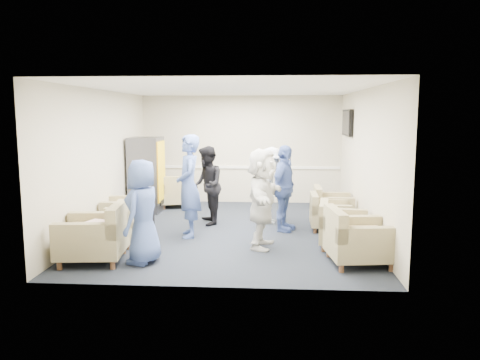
# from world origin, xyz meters

# --- Properties ---
(floor) EXTENTS (6.00, 6.00, 0.00)m
(floor) POSITION_xyz_m (0.00, 0.00, 0.00)
(floor) COLOR black
(floor) RESTS_ON ground
(ceiling) EXTENTS (6.00, 6.00, 0.00)m
(ceiling) POSITION_xyz_m (0.00, 0.00, 2.70)
(ceiling) COLOR white
(ceiling) RESTS_ON back_wall
(back_wall) EXTENTS (5.00, 0.02, 2.70)m
(back_wall) POSITION_xyz_m (0.00, 3.00, 1.35)
(back_wall) COLOR beige
(back_wall) RESTS_ON floor
(front_wall) EXTENTS (5.00, 0.02, 2.70)m
(front_wall) POSITION_xyz_m (0.00, -3.00, 1.35)
(front_wall) COLOR beige
(front_wall) RESTS_ON floor
(left_wall) EXTENTS (0.02, 6.00, 2.70)m
(left_wall) POSITION_xyz_m (-2.50, 0.00, 1.35)
(left_wall) COLOR beige
(left_wall) RESTS_ON floor
(right_wall) EXTENTS (0.02, 6.00, 2.70)m
(right_wall) POSITION_xyz_m (2.50, 0.00, 1.35)
(right_wall) COLOR beige
(right_wall) RESTS_ON floor
(chair_rail) EXTENTS (4.98, 0.04, 0.06)m
(chair_rail) POSITION_xyz_m (0.00, 2.98, 0.90)
(chair_rail) COLOR white
(chair_rail) RESTS_ON back_wall
(tv) EXTENTS (0.10, 1.00, 0.58)m
(tv) POSITION_xyz_m (2.44, 1.80, 2.05)
(tv) COLOR black
(tv) RESTS_ON right_wall
(armchair_left_near) EXTENTS (1.03, 1.03, 0.75)m
(armchair_left_near) POSITION_xyz_m (-1.89, -2.03, 0.37)
(armchair_left_near) COLOR #887D57
(armchair_left_near) RESTS_ON floor
(armchair_left_mid) EXTENTS (0.83, 0.83, 0.61)m
(armchair_left_mid) POSITION_xyz_m (-1.85, -1.04, 0.30)
(armchair_left_mid) COLOR #887D57
(armchair_left_mid) RESTS_ON floor
(armchair_left_far) EXTENTS (0.92, 0.92, 0.66)m
(armchair_left_far) POSITION_xyz_m (-2.04, 0.04, 0.33)
(armchair_left_far) COLOR #887D57
(armchair_left_far) RESTS_ON floor
(armchair_right_near) EXTENTS (1.00, 1.00, 0.72)m
(armchair_right_near) POSITION_xyz_m (2.02, -1.90, 0.36)
(armchair_right_near) COLOR #887D57
(armchair_right_near) RESTS_ON floor
(armchair_right_midnear) EXTENTS (0.91, 0.91, 0.65)m
(armchair_right_midnear) POSITION_xyz_m (1.93, -1.00, 0.32)
(armchair_right_midnear) COLOR #887D57
(armchair_right_midnear) RESTS_ON floor
(armchair_right_midfar) EXTENTS (0.77, 0.77, 0.60)m
(armchair_right_midfar) POSITION_xyz_m (1.85, 0.21, 0.30)
(armchair_right_midfar) COLOR #887D57
(armchair_right_midfar) RESTS_ON floor
(armchair_right_far) EXTENTS (0.80, 0.80, 0.62)m
(armchair_right_far) POSITION_xyz_m (2.01, 0.91, 0.31)
(armchair_right_far) COLOR #887D57
(armchair_right_far) RESTS_ON floor
(armchair_corner) EXTENTS (1.02, 1.02, 0.67)m
(armchair_corner) POSITION_xyz_m (-1.53, 2.27, 0.33)
(armchair_corner) COLOR #887D57
(armchair_corner) RESTS_ON floor
(vending_machine) EXTENTS (0.70, 0.81, 1.72)m
(vending_machine) POSITION_xyz_m (-2.09, 1.68, 0.86)
(vending_machine) COLOR #54545C
(vending_machine) RESTS_ON floor
(backpack) EXTENTS (0.36, 0.31, 0.52)m
(backpack) POSITION_xyz_m (-1.62, -0.31, 0.27)
(backpack) COLOR black
(backpack) RESTS_ON floor
(pillow) EXTENTS (0.41, 0.47, 0.12)m
(pillow) POSITION_xyz_m (-1.91, -2.04, 0.56)
(pillow) COLOR silver
(pillow) RESTS_ON armchair_left_near
(person_front_left) EXTENTS (0.66, 0.86, 1.57)m
(person_front_left) POSITION_xyz_m (-1.17, -2.04, 0.79)
(person_front_left) COLOR #41599D
(person_front_left) RESTS_ON floor
(person_mid_left) EXTENTS (0.59, 0.77, 1.87)m
(person_mid_left) POSITION_xyz_m (-0.74, -0.47, 0.94)
(person_mid_left) COLOR #41599D
(person_mid_left) RESTS_ON floor
(person_back_left) EXTENTS (0.77, 0.90, 1.60)m
(person_back_left) POSITION_xyz_m (-0.54, 0.50, 0.80)
(person_back_left) COLOR black
(person_back_left) RESTS_ON floor
(person_back_right) EXTENTS (0.64, 1.05, 1.57)m
(person_back_right) POSITION_xyz_m (0.77, 0.71, 0.79)
(person_back_right) COLOR silver
(person_back_right) RESTS_ON floor
(person_mid_right) EXTENTS (0.73, 1.05, 1.66)m
(person_mid_right) POSITION_xyz_m (1.00, 0.06, 0.83)
(person_mid_right) COLOR #41599D
(person_mid_right) RESTS_ON floor
(person_front_right) EXTENTS (0.70, 1.61, 1.68)m
(person_front_right) POSITION_xyz_m (0.60, -1.10, 0.84)
(person_front_right) COLOR silver
(person_front_right) RESTS_ON floor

